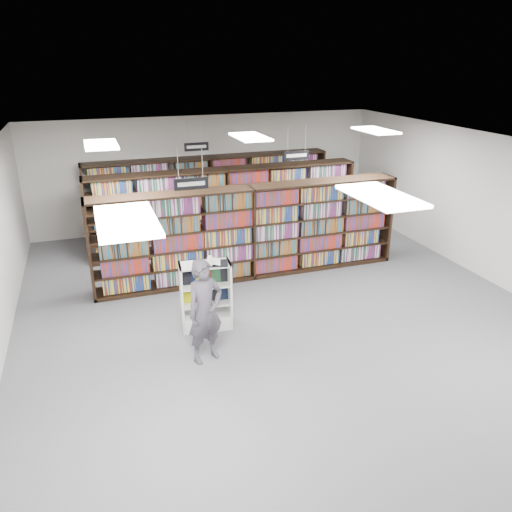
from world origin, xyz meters
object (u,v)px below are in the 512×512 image
object	(u,v)px
shopper	(205,311)
bookshelf_row_near	(251,232)
endcap_display	(206,304)
open_book	(211,262)

from	to	relation	value
shopper	bookshelf_row_near	bearing A→B (deg)	39.39
endcap_display	bookshelf_row_near	bearing A→B (deg)	58.37
bookshelf_row_near	open_book	xyz separation A→B (m)	(-1.43, -2.03, 0.27)
bookshelf_row_near	endcap_display	xyz separation A→B (m)	(-1.53, -1.95, -0.60)
bookshelf_row_near	endcap_display	bearing A→B (deg)	-128.09
bookshelf_row_near	shopper	bearing A→B (deg)	-120.60
endcap_display	shopper	world-z (taller)	shopper
bookshelf_row_near	open_book	bearing A→B (deg)	-125.12
endcap_display	shopper	size ratio (longest dim) A/B	0.72
open_book	shopper	bearing A→B (deg)	-95.55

